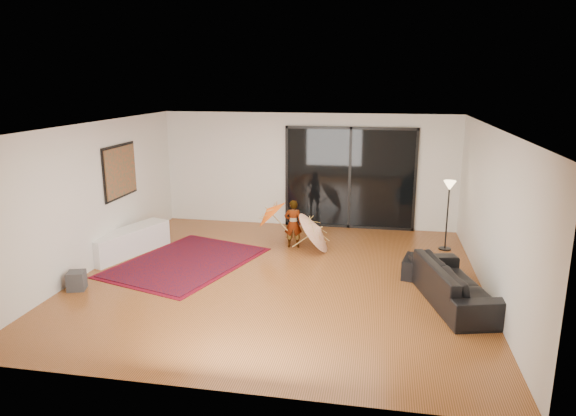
% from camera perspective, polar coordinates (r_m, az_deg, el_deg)
% --- Properties ---
extents(floor, '(7.00, 7.00, 0.00)m').
position_cam_1_polar(floor, '(9.27, -1.01, -7.75)').
color(floor, '#A1552C').
rests_on(floor, ground).
extents(ceiling, '(7.00, 7.00, 0.00)m').
position_cam_1_polar(ceiling, '(8.64, -1.09, 9.12)').
color(ceiling, white).
rests_on(ceiling, wall_back).
extents(wall_back, '(7.00, 0.00, 7.00)m').
position_cam_1_polar(wall_back, '(12.24, 2.21, 4.20)').
color(wall_back, silver).
rests_on(wall_back, floor).
extents(wall_front, '(7.00, 0.00, 7.00)m').
position_cam_1_polar(wall_front, '(5.63, -8.20, -7.94)').
color(wall_front, silver).
rests_on(wall_front, floor).
extents(wall_left, '(0.00, 7.00, 7.00)m').
position_cam_1_polar(wall_left, '(10.14, -20.83, 1.21)').
color(wall_left, silver).
rests_on(wall_left, floor).
extents(wall_right, '(0.00, 7.00, 7.00)m').
position_cam_1_polar(wall_right, '(8.87, 21.70, -0.61)').
color(wall_right, silver).
rests_on(wall_right, floor).
extents(sliding_door, '(3.06, 0.07, 2.40)m').
position_cam_1_polar(sliding_door, '(12.13, 6.87, 3.31)').
color(sliding_door, black).
rests_on(sliding_door, wall_back).
extents(painting, '(0.04, 1.28, 1.08)m').
position_cam_1_polar(painting, '(10.91, -18.13, 3.90)').
color(painting, black).
rests_on(painting, wall_left).
extents(media_console, '(1.07, 1.93, 0.52)m').
position_cam_1_polar(media_console, '(10.89, -17.27, -3.58)').
color(media_console, white).
rests_on(media_console, floor).
extents(speaker, '(0.35, 0.35, 0.32)m').
position_cam_1_polar(speaker, '(9.42, -22.44, -7.47)').
color(speaker, '#424244').
rests_on(speaker, floor).
extents(persian_rug, '(2.89, 3.43, 0.02)m').
position_cam_1_polar(persian_rug, '(10.19, -11.22, -5.91)').
color(persian_rug, '#5F0818').
rests_on(persian_rug, floor).
extents(sofa, '(1.38, 2.31, 0.63)m').
position_cam_1_polar(sofa, '(8.62, 18.07, -7.94)').
color(sofa, black).
rests_on(sofa, floor).
extents(ottoman, '(0.74, 0.74, 0.36)m').
position_cam_1_polar(ottoman, '(9.52, 14.63, -6.47)').
color(ottoman, black).
rests_on(ottoman, floor).
extents(floor_lamp, '(0.25, 0.25, 1.46)m').
position_cam_1_polar(floor_lamp, '(10.95, 17.44, 1.32)').
color(floor_lamp, black).
rests_on(floor_lamp, floor).
extents(child, '(0.40, 0.29, 1.02)m').
position_cam_1_polar(child, '(10.77, 0.57, -1.75)').
color(child, '#999999').
rests_on(child, floor).
extents(parasol_orange, '(0.66, 0.75, 0.84)m').
position_cam_1_polar(parasol_orange, '(10.77, -2.35, -0.53)').
color(parasol_orange, '#E3510B').
rests_on(parasol_orange, child).
extents(parasol_white, '(0.73, 0.96, 0.98)m').
position_cam_1_polar(parasol_white, '(10.54, 3.65, -2.16)').
color(parasol_white, silver).
rests_on(parasol_white, floor).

